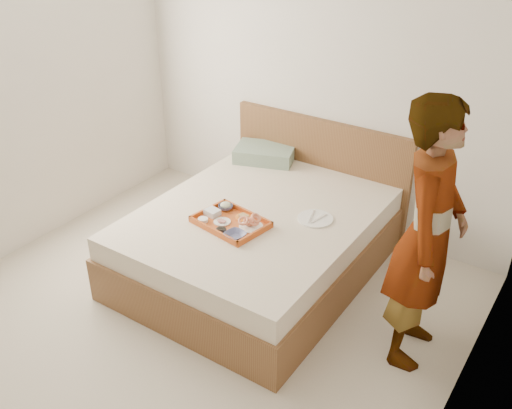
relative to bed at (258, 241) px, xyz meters
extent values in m
cube|color=beige|center=(-0.08, -1.00, -0.27)|extent=(3.50, 4.00, 0.01)
cube|color=silver|center=(-0.08, 1.00, 1.04)|extent=(3.50, 0.01, 2.60)
cube|color=silver|center=(1.67, -1.00, 1.04)|extent=(0.01, 4.00, 2.60)
cube|color=brown|center=(0.00, 0.00, 0.00)|extent=(1.65, 2.00, 0.53)
cube|color=brown|center=(0.00, 0.97, 0.21)|extent=(1.65, 0.06, 0.95)
cube|color=#8E9F90|center=(-0.46, 0.80, 0.33)|extent=(0.59, 0.49, 0.12)
cube|color=#BF4710|center=(-0.06, -0.27, 0.29)|extent=(0.55, 0.44, 0.05)
cylinder|color=white|center=(0.10, -0.24, 0.28)|extent=(0.20, 0.20, 0.01)
imported|color=#15184E|center=(0.08, -0.41, 0.30)|extent=(0.16, 0.16, 0.03)
cylinder|color=black|center=(-0.04, -0.41, 0.29)|extent=(0.08, 0.08, 0.03)
cylinder|color=white|center=(-0.11, -0.30, 0.28)|extent=(0.14, 0.14, 0.01)
cylinder|color=orange|center=(-0.02, -0.16, 0.28)|extent=(0.14, 0.14, 0.01)
imported|color=#15184E|center=(-0.20, -0.13, 0.30)|extent=(0.13, 0.13, 0.03)
cube|color=silver|center=(-0.23, -0.25, 0.30)|extent=(0.12, 0.10, 0.05)
cylinder|color=white|center=(-0.23, -0.36, 0.29)|extent=(0.08, 0.08, 0.03)
cylinder|color=white|center=(0.41, 0.14, 0.27)|extent=(0.27, 0.27, 0.01)
imported|color=beige|center=(1.31, -0.18, 0.60)|extent=(0.49, 0.68, 1.74)
camera|label=1|loc=(2.05, -3.08, 2.41)|focal=39.98mm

